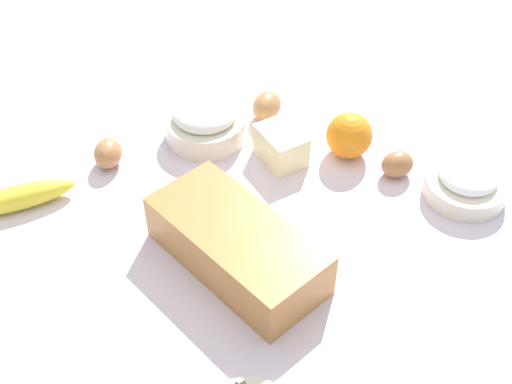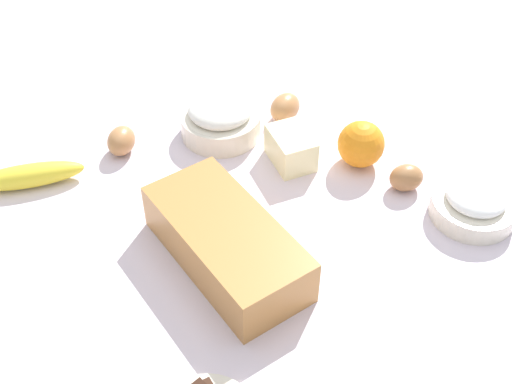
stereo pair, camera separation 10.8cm
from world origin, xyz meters
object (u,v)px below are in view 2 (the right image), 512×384
Objects in this scene: loaf_pan at (227,242)px; banana at (28,176)px; egg_loose at (121,141)px; flour_bowl at (220,118)px; orange_fruit at (361,144)px; egg_near_butter at (406,178)px; egg_beside_bowl at (285,108)px; butter_block at (291,148)px; sugar_bowl at (474,203)px.

banana is (0.33, 0.19, -0.02)m from loaf_pan.
loaf_pan is 0.33m from egg_loose.
egg_loose is (0.05, 0.18, -0.01)m from flour_bowl.
orange_fruit is (-0.20, -0.16, 0.01)m from flour_bowl.
loaf_pan is at bearing 85.53° from egg_near_butter.
orange_fruit is 1.41× the size of egg_near_butter.
egg_near_butter is 0.28m from egg_beside_bowl.
orange_fruit is 1.29× the size of egg_loose.
butter_block is at bearing 36.89° from egg_near_butter.
orange_fruit is at bearing -124.25° from butter_block.
loaf_pan is 1.49× the size of banana.
butter_block is 0.30m from egg_loose.
egg_beside_bowl is (0.38, 0.11, -0.00)m from sugar_bowl.
orange_fruit is at bearing 18.79° from sugar_bowl.
loaf_pan is 3.15× the size of butter_block.
flour_bowl is 1.64× the size of butter_block.
orange_fruit is (0.20, 0.07, 0.01)m from sugar_bowl.
sugar_bowl is at bearing -111.00° from loaf_pan.
butter_block is (0.14, -0.22, -0.01)m from loaf_pan.
butter_block is 1.30× the size of egg_beside_bowl.
banana is 2.74× the size of egg_beside_bowl.
egg_loose reaches higher than egg_near_butter.
loaf_pan is 4.45× the size of egg_loose.
loaf_pan reaches higher than egg_beside_bowl.
loaf_pan reaches higher than banana.
butter_block is (-0.19, -0.41, 0.01)m from banana.
banana is at bearing 79.61° from egg_beside_bowl.
flour_bowl reaches higher than egg_loose.
butter_block is 1.41× the size of egg_loose.
egg_near_butter is at bearing -96.16° from loaf_pan.
sugar_bowl is at bearing -148.06° from butter_block.
banana is at bearing 28.60° from loaf_pan.
egg_loose is at bearing 2.14° from loaf_pan.
flour_bowl is 0.15m from butter_block.
flour_bowl is at bearing -99.60° from banana.
egg_loose is (-0.01, -0.17, 0.00)m from banana.
egg_near_butter is at bearing -166.73° from orange_fruit.
egg_loose is (0.46, 0.41, -0.00)m from sugar_bowl.
egg_beside_bowl reaches higher than egg_loose.
orange_fruit reaches higher than egg_beside_bowl.
sugar_bowl is 1.53× the size of butter_block.
egg_beside_bowl is (0.18, 0.04, -0.02)m from orange_fruit.
loaf_pan is 4.89× the size of egg_near_butter.
banana is 3.27× the size of egg_near_butter.
egg_beside_bowl is 0.31m from egg_loose.
sugar_bowl is (-0.13, -0.38, -0.02)m from loaf_pan.
loaf_pan is at bearing -176.17° from egg_loose.
egg_near_butter is at bearing -143.11° from butter_block.
egg_beside_bowl is 1.09× the size of egg_loose.
banana is 0.45m from butter_block.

